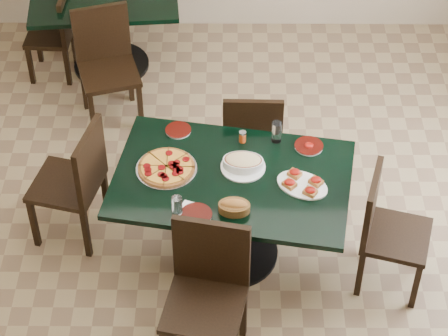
{
  "coord_description": "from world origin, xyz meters",
  "views": [
    {
      "loc": [
        0.06,
        -4.2,
        4.69
      ],
      "look_at": [
        0.03,
        0.0,
        0.71
      ],
      "focal_mm": 70.0,
      "sensor_mm": 36.0,
      "label": 1
    }
  ],
  "objects_px": {
    "chair_right": "(385,226)",
    "back_chair_near": "(106,59)",
    "bread_basket": "(234,207)",
    "bruschetta_platter": "(302,183)",
    "chair_left": "(77,178)",
    "back_chair_left": "(57,30)",
    "main_table": "(232,197)",
    "back_table": "(106,16)",
    "lasagna_casserole": "(243,163)",
    "chair_far": "(252,134)",
    "pepperoni_pizza": "(166,168)",
    "chair_near": "(208,286)"
  },
  "relations": [
    {
      "from": "back_table",
      "to": "chair_far",
      "type": "bearing_deg",
      "value": -56.2
    },
    {
      "from": "chair_far",
      "to": "back_chair_near",
      "type": "height_order",
      "value": "back_chair_near"
    },
    {
      "from": "chair_far",
      "to": "back_chair_left",
      "type": "distance_m",
      "value": 2.15
    },
    {
      "from": "back_chair_near",
      "to": "lasagna_casserole",
      "type": "bearing_deg",
      "value": -70.78
    },
    {
      "from": "pepperoni_pizza",
      "to": "lasagna_casserole",
      "type": "xyz_separation_m",
      "value": [
        0.5,
        0.02,
        0.03
      ]
    },
    {
      "from": "back_table",
      "to": "lasagna_casserole",
      "type": "bearing_deg",
      "value": -66.85
    },
    {
      "from": "back_chair_left",
      "to": "chair_near",
      "type": "bearing_deg",
      "value": 28.34
    },
    {
      "from": "chair_far",
      "to": "chair_right",
      "type": "bearing_deg",
      "value": 134.17
    },
    {
      "from": "lasagna_casserole",
      "to": "bread_basket",
      "type": "bearing_deg",
      "value": -94.47
    },
    {
      "from": "bread_basket",
      "to": "bruschetta_platter",
      "type": "relative_size",
      "value": 0.49
    },
    {
      "from": "chair_left",
      "to": "lasagna_casserole",
      "type": "relative_size",
      "value": 3.26
    },
    {
      "from": "back_chair_near",
      "to": "main_table",
      "type": "bearing_deg",
      "value": -74.22
    },
    {
      "from": "pepperoni_pizza",
      "to": "bread_basket",
      "type": "xyz_separation_m",
      "value": [
        0.44,
        -0.37,
        0.02
      ]
    },
    {
      "from": "lasagna_casserole",
      "to": "back_chair_near",
      "type": "bearing_deg",
      "value": 130.13
    },
    {
      "from": "chair_right",
      "to": "back_table",
      "type": "bearing_deg",
      "value": 56.68
    },
    {
      "from": "chair_right",
      "to": "pepperoni_pizza",
      "type": "bearing_deg",
      "value": 95.15
    },
    {
      "from": "chair_right",
      "to": "back_chair_near",
      "type": "distance_m",
      "value": 2.67
    },
    {
      "from": "back_chair_left",
      "to": "back_chair_near",
      "type": "bearing_deg",
      "value": 45.3
    },
    {
      "from": "chair_near",
      "to": "pepperoni_pizza",
      "type": "height_order",
      "value": "chair_near"
    },
    {
      "from": "back_chair_left",
      "to": "pepperoni_pizza",
      "type": "relative_size",
      "value": 2.01
    },
    {
      "from": "back_chair_left",
      "to": "lasagna_casserole",
      "type": "bearing_deg",
      "value": 41.01
    },
    {
      "from": "lasagna_casserole",
      "to": "bread_basket",
      "type": "height_order",
      "value": "lasagna_casserole"
    },
    {
      "from": "bruschetta_platter",
      "to": "main_table",
      "type": "bearing_deg",
      "value": -159.38
    },
    {
      "from": "chair_far",
      "to": "lasagna_casserole",
      "type": "distance_m",
      "value": 0.68
    },
    {
      "from": "lasagna_casserole",
      "to": "bruschetta_platter",
      "type": "xyz_separation_m",
      "value": [
        0.38,
        -0.17,
        -0.02
      ]
    },
    {
      "from": "back_table",
      "to": "bread_basket",
      "type": "relative_size",
      "value": 6.28
    },
    {
      "from": "back_table",
      "to": "pepperoni_pizza",
      "type": "height_order",
      "value": "pepperoni_pizza"
    },
    {
      "from": "chair_right",
      "to": "chair_left",
      "type": "distance_m",
      "value": 2.09
    },
    {
      "from": "chair_left",
      "to": "bread_basket",
      "type": "xyz_separation_m",
      "value": [
        1.07,
        -0.5,
        0.25
      ]
    },
    {
      "from": "back_chair_left",
      "to": "bruschetta_platter",
      "type": "relative_size",
      "value": 1.95
    },
    {
      "from": "back_chair_left",
      "to": "bread_basket",
      "type": "distance_m",
      "value": 2.85
    },
    {
      "from": "chair_right",
      "to": "chair_far",
      "type": "bearing_deg",
      "value": 59.17
    },
    {
      "from": "back_chair_near",
      "to": "lasagna_casserole",
      "type": "distance_m",
      "value": 1.84
    },
    {
      "from": "chair_left",
      "to": "back_chair_left",
      "type": "distance_m",
      "value": 1.95
    },
    {
      "from": "back_chair_near",
      "to": "back_chair_left",
      "type": "bearing_deg",
      "value": 115.2
    },
    {
      "from": "lasagna_casserole",
      "to": "back_table",
      "type": "bearing_deg",
      "value": 122.41
    },
    {
      "from": "chair_left",
      "to": "bruschetta_platter",
      "type": "bearing_deg",
      "value": 93.96
    },
    {
      "from": "back_table",
      "to": "chair_left",
      "type": "height_order",
      "value": "chair_left"
    },
    {
      "from": "chair_left",
      "to": "back_chair_near",
      "type": "height_order",
      "value": "chair_left"
    },
    {
      "from": "back_table",
      "to": "bread_basket",
      "type": "height_order",
      "value": "bread_basket"
    },
    {
      "from": "main_table",
      "to": "chair_right",
      "type": "distance_m",
      "value": 1.02
    },
    {
      "from": "back_table",
      "to": "bruschetta_platter",
      "type": "relative_size",
      "value": 3.1
    },
    {
      "from": "back_table",
      "to": "chair_right",
      "type": "xyz_separation_m",
      "value": [
        2.07,
        -2.41,
        -0.01
      ]
    },
    {
      "from": "main_table",
      "to": "chair_far",
      "type": "xyz_separation_m",
      "value": [
        0.15,
        0.7,
        -0.06
      ]
    },
    {
      "from": "back_table",
      "to": "back_chair_near",
      "type": "height_order",
      "value": "back_chair_near"
    },
    {
      "from": "chair_left",
      "to": "lasagna_casserole",
      "type": "distance_m",
      "value": 1.16
    },
    {
      "from": "chair_far",
      "to": "bruschetta_platter",
      "type": "distance_m",
      "value": 0.88
    },
    {
      "from": "back_table",
      "to": "lasagna_casserole",
      "type": "distance_m",
      "value": 2.42
    },
    {
      "from": "back_table",
      "to": "bruschetta_platter",
      "type": "xyz_separation_m",
      "value": [
        1.52,
        -2.28,
        0.25
      ]
    },
    {
      "from": "chair_left",
      "to": "bruschetta_platter",
      "type": "xyz_separation_m",
      "value": [
        1.51,
        -0.27,
        0.23
      ]
    }
  ]
}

